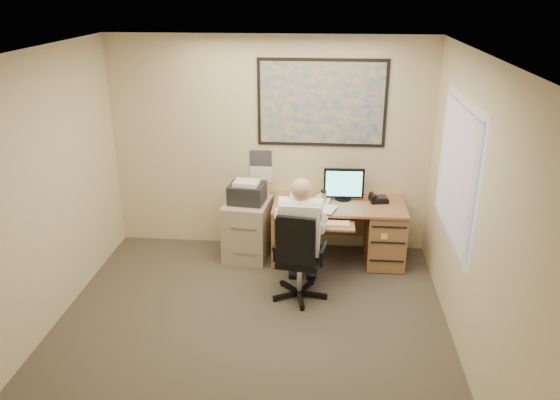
# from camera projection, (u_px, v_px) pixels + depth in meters

# --- Properties ---
(room_shell) EXTENTS (4.00, 4.50, 2.70)m
(room_shell) POSITION_uv_depth(u_px,v_px,m) (243.00, 217.00, 4.73)
(room_shell) COLOR #3E3930
(room_shell) RESTS_ON ground
(desk) EXTENTS (1.60, 0.97, 1.15)m
(desk) POSITION_uv_depth(u_px,v_px,m) (365.00, 227.00, 6.73)
(desk) COLOR #A36D46
(desk) RESTS_ON ground
(world_map) EXTENTS (1.56, 0.03, 1.06)m
(world_map) POSITION_uv_depth(u_px,v_px,m) (322.00, 103.00, 6.55)
(world_map) COLOR #1E4C93
(world_map) RESTS_ON room_shell
(wall_calendar) EXTENTS (0.28, 0.01, 0.42)m
(wall_calendar) POSITION_uv_depth(u_px,v_px,m) (261.00, 166.00, 6.92)
(wall_calendar) COLOR white
(wall_calendar) RESTS_ON room_shell
(window_blinds) EXTENTS (0.06, 1.40, 1.30)m
(window_blinds) POSITION_uv_depth(u_px,v_px,m) (457.00, 172.00, 5.24)
(window_blinds) COLOR silver
(window_blinds) RESTS_ON room_shell
(filing_cabinet) EXTENTS (0.60, 0.69, 1.02)m
(filing_cabinet) POSITION_uv_depth(u_px,v_px,m) (248.00, 224.00, 6.82)
(filing_cabinet) COLOR #A39983
(filing_cabinet) RESTS_ON ground
(office_chair) EXTENTS (0.71, 0.71, 1.05)m
(office_chair) POSITION_uv_depth(u_px,v_px,m) (300.00, 274.00, 5.92)
(office_chair) COLOR black
(office_chair) RESTS_ON ground
(person) EXTENTS (0.62, 0.86, 1.37)m
(person) POSITION_uv_depth(u_px,v_px,m) (300.00, 239.00, 5.85)
(person) COLOR white
(person) RESTS_ON office_chair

